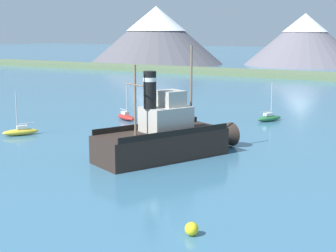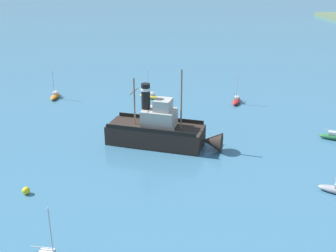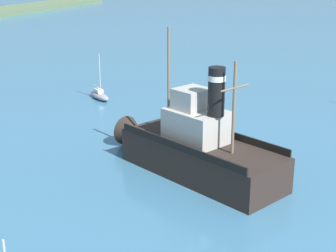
{
  "view_description": "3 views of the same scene",
  "coord_description": "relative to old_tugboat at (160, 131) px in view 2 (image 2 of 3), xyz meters",
  "views": [
    {
      "loc": [
        22.38,
        -38.92,
        11.22
      ],
      "look_at": [
        -0.79,
        0.6,
        2.67
      ],
      "focal_mm": 55.0,
      "sensor_mm": 36.0,
      "label": 1
    },
    {
      "loc": [
        47.97,
        -5.92,
        21.96
      ],
      "look_at": [
        2.0,
        0.35,
        3.37
      ],
      "focal_mm": 45.0,
      "sensor_mm": 36.0,
      "label": 2
    },
    {
      "loc": [
        -31.63,
        -11.86,
        14.46
      ],
      "look_at": [
        1.0,
        2.3,
        2.69
      ],
      "focal_mm": 55.0,
      "sensor_mm": 36.0,
      "label": 3
    }
  ],
  "objects": [
    {
      "name": "sailboat_green",
      "position": [
        1.56,
        22.53,
        -1.4
      ],
      "size": [
        2.75,
        3.87,
        4.9
      ],
      "color": "#286B3D",
      "rests_on": "ground"
    },
    {
      "name": "ground_plane",
      "position": [
        0.34,
        0.32,
        -1.83
      ],
      "size": [
        600.0,
        600.0,
        0.0
      ],
      "primitive_type": "plane",
      "color": "teal"
    },
    {
      "name": "mooring_buoy",
      "position": [
        10.22,
        -14.7,
        -1.45
      ],
      "size": [
        0.77,
        0.77,
        0.77
      ],
      "primitive_type": "sphere",
      "color": "yellow",
      "rests_on": "ground"
    },
    {
      "name": "sailboat_red",
      "position": [
        -14.43,
        14.18,
        -1.4
      ],
      "size": [
        3.88,
        2.71,
        4.9
      ],
      "color": "#B22823",
      "rests_on": "ground"
    },
    {
      "name": "sailboat_yellow",
      "position": [
        -18.74,
        0.47,
        -1.4
      ],
      "size": [
        3.06,
        3.76,
        4.9
      ],
      "color": "gold",
      "rests_on": "ground"
    },
    {
      "name": "sailboat_orange",
      "position": [
        -21.1,
        -15.28,
        -1.4
      ],
      "size": [
        3.93,
        1.75,
        4.9
      ],
      "color": "orange",
      "rests_on": "ground"
    },
    {
      "name": "old_tugboat",
      "position": [
        0.0,
        0.0,
        0.0
      ],
      "size": [
        8.9,
        14.54,
        9.9
      ],
      "color": "#2D231E",
      "rests_on": "ground"
    }
  ]
}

